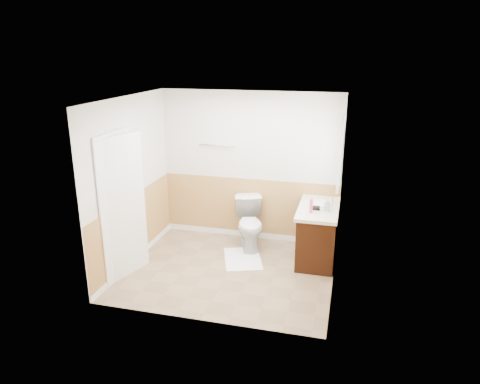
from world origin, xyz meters
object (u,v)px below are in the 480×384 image
(bath_mat, at_px, (243,259))
(lotion_bottle, at_px, (311,206))
(toilet, at_px, (250,224))
(vanity_cabinet, at_px, (318,235))
(soap_dispenser, at_px, (327,204))

(bath_mat, height_order, lotion_bottle, lotion_bottle)
(toilet, distance_m, lotion_bottle, 1.23)
(toilet, bearing_deg, vanity_cabinet, -27.16)
(lotion_bottle, bearing_deg, toilet, 156.49)
(vanity_cabinet, height_order, soap_dispenser, soap_dispenser)
(vanity_cabinet, bearing_deg, toilet, 171.77)
(vanity_cabinet, relative_size, lotion_bottle, 5.00)
(vanity_cabinet, bearing_deg, lotion_bottle, -109.80)
(vanity_cabinet, distance_m, soap_dispenser, 0.56)
(bath_mat, height_order, soap_dispenser, soap_dispenser)
(bath_mat, bearing_deg, vanity_cabinet, 16.25)
(bath_mat, bearing_deg, toilet, 90.00)
(toilet, bearing_deg, bath_mat, -108.93)
(bath_mat, relative_size, lotion_bottle, 3.64)
(toilet, xyz_separation_m, bath_mat, (0.00, -0.48, -0.39))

